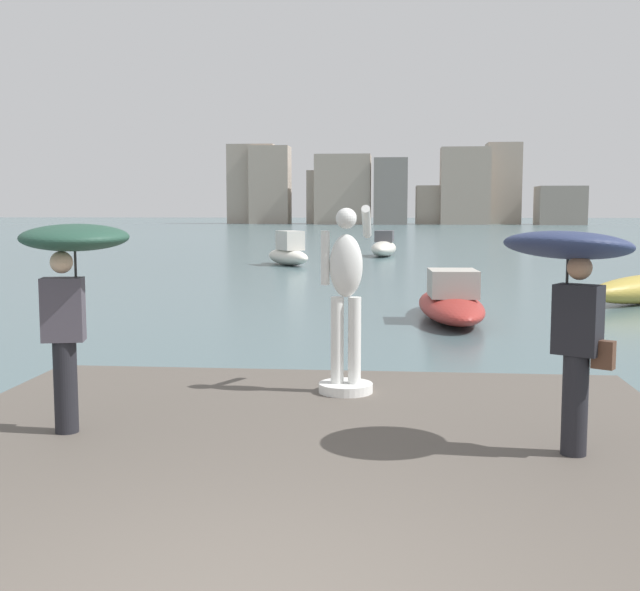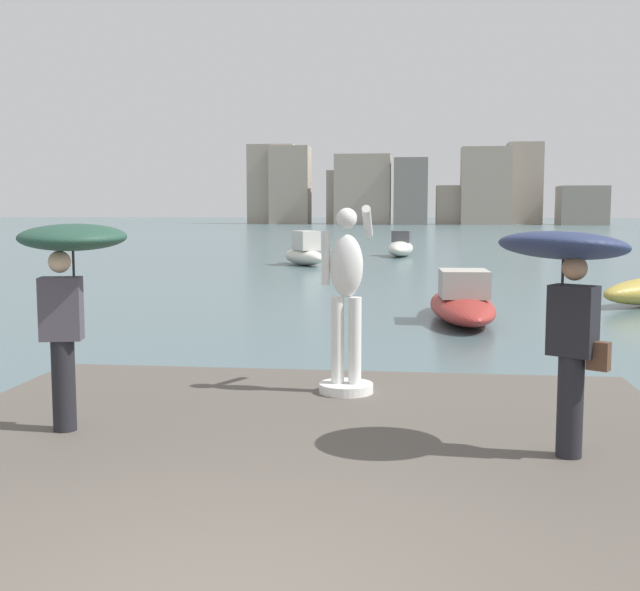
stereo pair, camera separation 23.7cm
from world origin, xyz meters
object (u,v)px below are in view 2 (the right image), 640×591
at_px(onlooker_left, 69,267).
at_px(boat_leftward, 304,253).
at_px(boat_far, 462,303).
at_px(onlooker_right, 566,276).
at_px(boat_near, 401,247).
at_px(statue_white_figure, 346,307).

height_order(onlooker_left, boat_leftward, onlooker_left).
bearing_deg(boat_far, onlooker_right, -88.88).
relative_size(boat_near, boat_leftward, 1.16).
bearing_deg(statue_white_figure, boat_far, 78.67).
distance_m(onlooker_left, boat_far, 11.97).
bearing_deg(onlooker_left, statue_white_figure, 37.33).
xyz_separation_m(onlooker_right, boat_far, (-0.22, 11.30, -1.56)).
bearing_deg(boat_leftward, onlooker_left, -86.44).
distance_m(boat_near, boat_far, 25.00).
distance_m(onlooker_right, boat_near, 36.32).
height_order(statue_white_figure, onlooker_right, statue_white_figure).
xyz_separation_m(statue_white_figure, onlooker_right, (2.06, -2.12, 0.56)).
relative_size(statue_white_figure, onlooker_left, 1.08).
bearing_deg(boat_leftward, onlooker_right, -77.66).
bearing_deg(boat_near, boat_far, -85.69).
relative_size(statue_white_figure, boat_far, 0.43).
bearing_deg(boat_near, onlooker_right, -86.68).
bearing_deg(boat_far, onlooker_left, -111.28).
relative_size(statue_white_figure, boat_leftward, 0.58).
bearing_deg(boat_far, boat_near, 94.31).
xyz_separation_m(onlooker_left, onlooker_right, (4.53, -0.24, -0.02)).
bearing_deg(boat_near, boat_leftward, -119.60).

